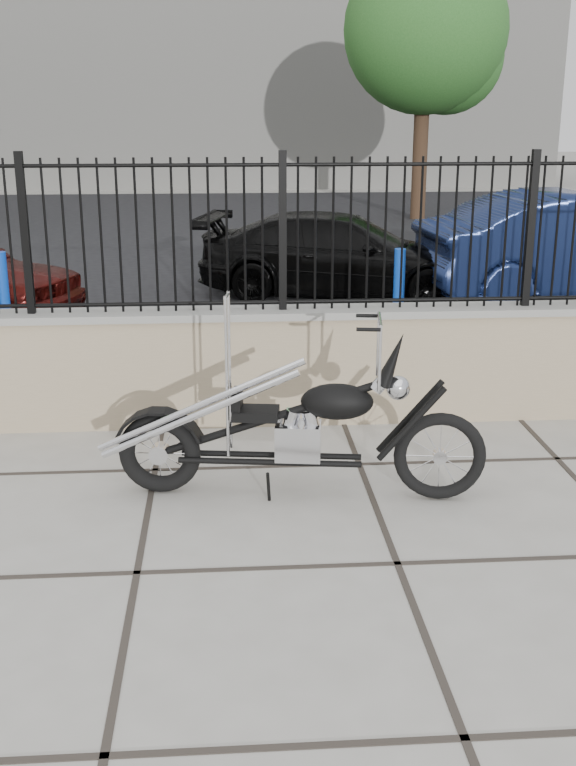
# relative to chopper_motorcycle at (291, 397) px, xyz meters

# --- Properties ---
(ground_plane) EXTENTS (90.00, 90.00, 0.00)m
(ground_plane) POSITION_rel_chopper_motorcycle_xyz_m (-0.96, -1.00, -0.71)
(ground_plane) COLOR #99968E
(ground_plane) RESTS_ON ground
(parking_lot) EXTENTS (30.00, 30.00, 0.00)m
(parking_lot) POSITION_rel_chopper_motorcycle_xyz_m (-0.96, 11.50, -0.71)
(parking_lot) COLOR black
(parking_lot) RESTS_ON ground
(retaining_wall) EXTENTS (14.00, 0.36, 0.96)m
(retaining_wall) POSITION_rel_chopper_motorcycle_xyz_m (-0.96, 1.50, -0.23)
(retaining_wall) COLOR gray
(retaining_wall) RESTS_ON ground_plane
(iron_fence) EXTENTS (14.00, 0.08, 1.20)m
(iron_fence) POSITION_rel_chopper_motorcycle_xyz_m (-0.96, 1.50, 0.85)
(iron_fence) COLOR black
(iron_fence) RESTS_ON retaining_wall
(background_building) EXTENTS (22.00, 6.00, 8.00)m
(background_building) POSITION_rel_chopper_motorcycle_xyz_m (-0.96, 25.50, 3.29)
(background_building) COLOR beige
(background_building) RESTS_ON ground_plane
(chopper_motorcycle) EXTENTS (2.39, 0.74, 1.42)m
(chopper_motorcycle) POSITION_rel_chopper_motorcycle_xyz_m (0.00, 0.00, 0.00)
(chopper_motorcycle) COLOR black
(chopper_motorcycle) RESTS_ON ground_plane
(car_black) EXTENTS (4.15, 2.47, 1.13)m
(car_black) POSITION_rel_chopper_motorcycle_xyz_m (1.19, 6.54, -0.14)
(car_black) COLOR black
(car_black) RESTS_ON parking_lot
(bollard_a) EXTENTS (0.15, 0.15, 1.07)m
(bollard_a) POSITION_rel_chopper_motorcycle_xyz_m (-2.77, 3.95, -0.17)
(bollard_a) COLOR #0C44B6
(bollard_a) RESTS_ON ground_plane
(bollard_b) EXTENTS (0.15, 0.15, 1.03)m
(bollard_b) POSITION_rel_chopper_motorcycle_xyz_m (1.51, 4.10, -0.19)
(bollard_b) COLOR blue
(bollard_b) RESTS_ON ground_plane
(tree_right) EXTENTS (3.59, 3.59, 6.06)m
(tree_right) POSITION_rel_chopper_motorcycle_xyz_m (4.07, 15.05, 3.54)
(tree_right) COLOR #382619
(tree_right) RESTS_ON ground_plane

